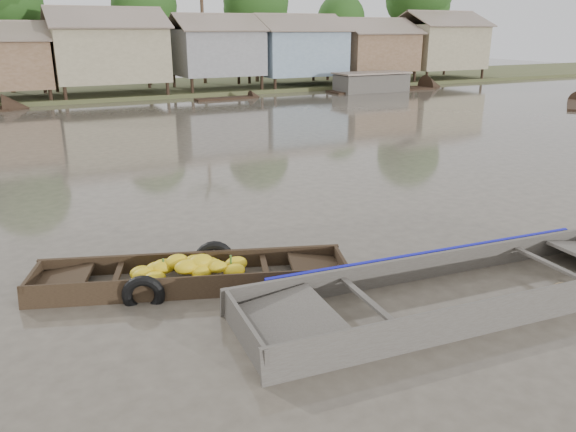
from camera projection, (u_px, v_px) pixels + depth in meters
name	position (u px, v px, depth m)	size (l,w,h in m)	color
ground	(285.00, 294.00, 9.16)	(120.00, 120.00, 0.00)	#484037
riverbank	(109.00, 45.00, 36.47)	(120.00, 12.47, 10.22)	#384723
banana_boat	(189.00, 276.00, 9.50)	(5.40, 2.91, 0.76)	black
viewer_boat	(466.00, 296.00, 8.97)	(7.73, 2.61, 0.61)	#413D37
distant_boats	(296.00, 94.00, 35.23)	(46.87, 15.76, 1.38)	black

